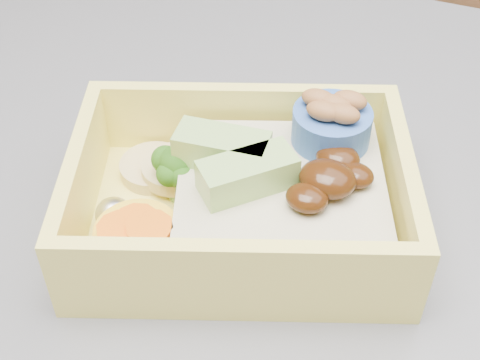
% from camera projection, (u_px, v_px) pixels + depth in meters
% --- Properties ---
extents(bento_box, '(0.24, 0.21, 0.07)m').
position_uv_depth(bento_box, '(251.00, 194.00, 0.40)').
color(bento_box, '#FEED68').
rests_on(bento_box, island).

